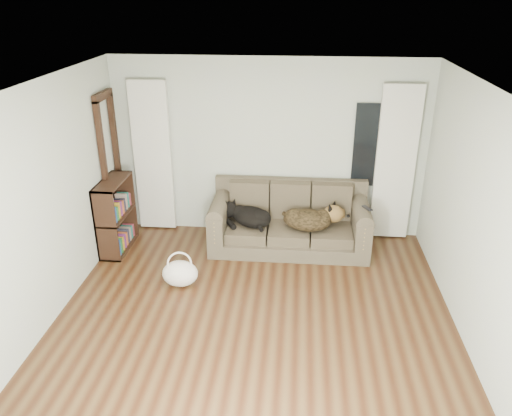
# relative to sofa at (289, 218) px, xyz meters

# --- Properties ---
(floor) EXTENTS (5.00, 5.00, 0.00)m
(floor) POSITION_rel_sofa_xyz_m (-0.34, -1.97, -0.45)
(floor) COLOR #371C0E
(floor) RESTS_ON ground
(ceiling) EXTENTS (5.00, 5.00, 0.00)m
(ceiling) POSITION_rel_sofa_xyz_m (-0.34, -1.97, 2.15)
(ceiling) COLOR white
(ceiling) RESTS_ON ground
(wall_back) EXTENTS (4.50, 0.04, 2.60)m
(wall_back) POSITION_rel_sofa_xyz_m (-0.34, 0.53, 0.85)
(wall_back) COLOR #B2BEA3
(wall_back) RESTS_ON ground
(wall_left) EXTENTS (0.04, 5.00, 2.60)m
(wall_left) POSITION_rel_sofa_xyz_m (-2.59, -1.97, 0.85)
(wall_left) COLOR #B2BEA3
(wall_left) RESTS_ON ground
(wall_right) EXTENTS (0.04, 5.00, 2.60)m
(wall_right) POSITION_rel_sofa_xyz_m (1.91, -1.97, 0.85)
(wall_right) COLOR #B2BEA3
(wall_right) RESTS_ON ground
(curtain_left) EXTENTS (0.55, 0.08, 2.25)m
(curtain_left) POSITION_rel_sofa_xyz_m (-2.04, 0.45, 0.70)
(curtain_left) COLOR silver
(curtain_left) RESTS_ON ground
(curtain_right) EXTENTS (0.55, 0.08, 2.25)m
(curtain_right) POSITION_rel_sofa_xyz_m (1.46, 0.45, 0.70)
(curtain_right) COLOR silver
(curtain_right) RESTS_ON ground
(window_pane) EXTENTS (0.50, 0.03, 1.20)m
(window_pane) POSITION_rel_sofa_xyz_m (1.11, 0.50, 0.95)
(window_pane) COLOR black
(window_pane) RESTS_ON wall_back
(door_casing) EXTENTS (0.07, 0.60, 2.10)m
(door_casing) POSITION_rel_sofa_xyz_m (-2.54, 0.07, 0.60)
(door_casing) COLOR black
(door_casing) RESTS_ON ground
(sofa) EXTENTS (2.22, 0.96, 0.91)m
(sofa) POSITION_rel_sofa_xyz_m (0.00, 0.00, 0.00)
(sofa) COLOR brown
(sofa) RESTS_ON floor
(dog_black_lab) EXTENTS (0.76, 0.72, 0.26)m
(dog_black_lab) POSITION_rel_sofa_xyz_m (-0.57, -0.04, 0.03)
(dog_black_lab) COLOR black
(dog_black_lab) RESTS_ON sofa
(dog_shepherd) EXTENTS (0.77, 0.60, 0.31)m
(dog_shepherd) POSITION_rel_sofa_xyz_m (0.29, -0.09, 0.04)
(dog_shepherd) COLOR black
(dog_shepherd) RESTS_ON sofa
(tv_remote) EXTENTS (0.13, 0.18, 0.02)m
(tv_remote) POSITION_rel_sofa_xyz_m (1.04, -0.17, 0.28)
(tv_remote) COLOR black
(tv_remote) RESTS_ON sofa
(tote_bag) EXTENTS (0.50, 0.41, 0.33)m
(tote_bag) POSITION_rel_sofa_xyz_m (-1.33, -1.13, -0.29)
(tote_bag) COLOR white
(tote_bag) RESTS_ON floor
(bookshelf) EXTENTS (0.39, 0.85, 1.03)m
(bookshelf) POSITION_rel_sofa_xyz_m (-2.43, -0.25, 0.05)
(bookshelf) COLOR black
(bookshelf) RESTS_ON floor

